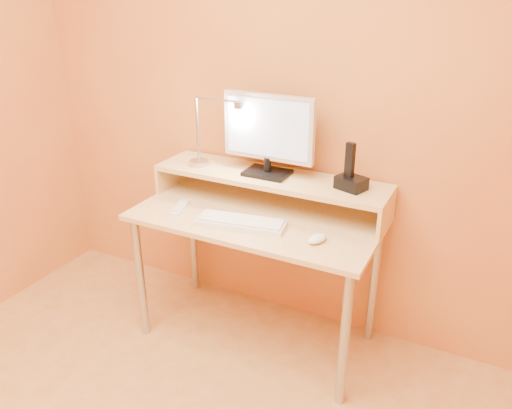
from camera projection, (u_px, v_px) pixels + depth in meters
The scene contains 25 objects.
wall_back at pixel (285, 94), 2.45m from camera, with size 3.00×0.04×2.50m, color #C88C3C.
desk_leg_fl at pixel (140, 278), 2.58m from camera, with size 0.04×0.04×0.69m, color #ABABAF.
desk_leg_fr at pixel (344, 340), 2.13m from camera, with size 0.04×0.04×0.69m, color #ABABAF.
desk_leg_bl at pixel (193, 238), 2.99m from camera, with size 0.04×0.04×0.69m, color #ABABAF.
desk_leg_br at pixel (374, 283), 2.54m from camera, with size 0.04×0.04×0.69m, color #ABABAF.
desk_lower at pixel (256, 218), 2.41m from camera, with size 1.20×0.60×0.03m, color #ECCA8A.
shelf_riser_left at pixel (173, 174), 2.74m from camera, with size 0.02×0.30×0.14m, color #ECCA8A.
shelf_riser_right at pixel (387, 214), 2.26m from camera, with size 0.02×0.30×0.14m, color #ECCA8A.
desk_shelf at pixel (270, 177), 2.47m from camera, with size 1.20×0.30×0.03m, color #ECCA8A.
monitor_foot at pixel (267, 173), 2.47m from camera, with size 0.22×0.16×0.02m, color black.
monitor_neck at pixel (267, 164), 2.45m from camera, with size 0.04×0.04×0.07m, color black.
monitor_panel at pixel (269, 127), 2.38m from camera, with size 0.47×0.04×0.32m, color silver.
monitor_back at pixel (271, 126), 2.40m from camera, with size 0.42×0.01×0.27m, color black.
monitor_screen at pixel (267, 128), 2.37m from camera, with size 0.43×0.00×0.28m, color #ABBBDE.
lamp_base at pixel (199, 163), 2.60m from camera, with size 0.10×0.10×0.03m, color #ABABAF.
lamp_post at pixel (198, 130), 2.52m from camera, with size 0.01×0.01×0.33m, color #ABABAF.
lamp_arm at pixel (217, 100), 2.41m from camera, with size 0.01×0.01×0.24m, color #ABABAF.
lamp_head at pixel (238, 105), 2.36m from camera, with size 0.04×0.04×0.03m, color #ABABAF.
lamp_bulb at pixel (238, 108), 2.37m from camera, with size 0.03×0.03×0.00m, color #FFEAC6.
phone_dock at pixel (351, 183), 2.28m from camera, with size 0.13×0.10×0.06m, color black.
phone_handset at pixel (350, 160), 2.24m from camera, with size 0.04×0.03×0.16m, color black.
phone_led at pixel (358, 188), 2.22m from camera, with size 0.01×0.00×0.04m, color #2629FF.
keyboard at pixel (241, 223), 2.30m from camera, with size 0.42×0.13×0.02m, color white.
mouse at pixel (317, 239), 2.15m from camera, with size 0.06×0.10×0.04m, color white.
remote_control at pixel (180, 208), 2.47m from camera, with size 0.05×0.17×0.02m, color white.
Camera 1 is at (0.98, -0.77, 1.75)m, focal length 34.77 mm.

